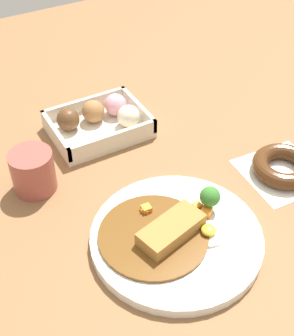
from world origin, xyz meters
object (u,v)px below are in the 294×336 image
donut_box (100,121)px  chocolate_ring_donut (283,167)px  coffee_mug (33,171)px  curry_plate (175,236)px

donut_box → chocolate_ring_donut: donut_box is taller
donut_box → coffee_mug: bearing=29.4°
chocolate_ring_donut → donut_box: bearing=-50.2°
curry_plate → coffee_mug: 0.28m
donut_box → chocolate_ring_donut: size_ratio=1.27×
donut_box → coffee_mug: (0.18, 0.10, 0.02)m
curry_plate → donut_box: 0.33m
curry_plate → donut_box: curry_plate is taller
curry_plate → chocolate_ring_donut: 0.27m
curry_plate → coffee_mug: size_ratio=3.57×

